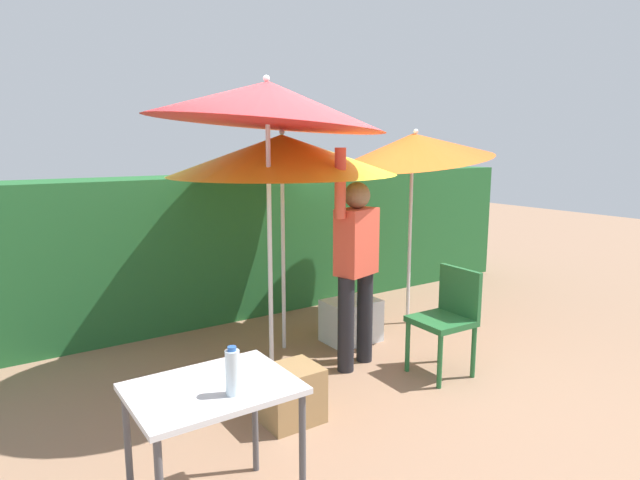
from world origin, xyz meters
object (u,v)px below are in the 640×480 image
umbrella_yellow (282,155)px  folding_table (213,402)px  umbrella_orange (414,147)px  person_vendor (356,261)px  crate_cardboard (291,394)px  bottle_water (233,372)px  cooler_box (351,321)px  chair_plastic (448,314)px  umbrella_rainbow (267,103)px

umbrella_yellow → folding_table: 2.64m
umbrella_orange → folding_table: umbrella_orange is taller
person_vendor → crate_cardboard: person_vendor is taller
umbrella_yellow → umbrella_orange: bearing=-5.5°
crate_cardboard → bottle_water: size_ratio=1.66×
cooler_box → umbrella_yellow: bearing=161.8°
cooler_box → folding_table: folding_table is taller
person_vendor → crate_cardboard: (-0.96, -0.51, -0.74)m
person_vendor → chair_plastic: (0.55, -0.54, -0.42)m
umbrella_yellow → person_vendor: bearing=-66.6°
umbrella_rainbow → crate_cardboard: umbrella_rainbow is taller
umbrella_orange → cooler_box: 1.86m
person_vendor → folding_table: person_vendor is taller
umbrella_orange → folding_table: size_ratio=2.67×
umbrella_orange → chair_plastic: 1.86m
chair_plastic → crate_cardboard: size_ratio=2.23×
umbrella_yellow → bottle_water: 2.63m
crate_cardboard → folding_table: 1.14m
umbrella_rainbow → person_vendor: size_ratio=1.31×
bottle_water → umbrella_rainbow: bearing=55.3°
umbrella_rainbow → umbrella_orange: (1.91, 0.40, -0.34)m
cooler_box → chair_plastic: bearing=-78.2°
folding_table → bottle_water: (0.05, -0.14, 0.20)m
person_vendor → bottle_water: bearing=-143.6°
chair_plastic → cooler_box: (-0.22, 1.04, -0.30)m
umbrella_orange → umbrella_rainbow: bearing=-168.2°
umbrella_rainbow → bottle_water: 2.22m
umbrella_rainbow → umbrella_yellow: (0.44, 0.54, -0.40)m
person_vendor → chair_plastic: person_vendor is taller
umbrella_orange → umbrella_yellow: (-1.47, 0.14, -0.06)m
umbrella_yellow → bottle_water: umbrella_yellow is taller
person_vendor → cooler_box: 0.94m
umbrella_rainbow → chair_plastic: (1.29, -0.70, -1.70)m
umbrella_yellow → crate_cardboard: size_ratio=5.14×
umbrella_orange → crate_cardboard: umbrella_orange is taller
umbrella_orange → chair_plastic: umbrella_orange is taller
umbrella_rainbow → cooler_box: 2.30m
umbrella_orange → bottle_water: 3.59m
cooler_box → umbrella_orange: bearing=4.6°
crate_cardboard → cooler_box: bearing=37.8°
umbrella_rainbow → umbrella_yellow: bearing=51.0°
umbrella_orange → umbrella_yellow: umbrella_orange is taller
crate_cardboard → umbrella_orange: bearing=26.6°
umbrella_rainbow → folding_table: 2.29m
umbrella_yellow → cooler_box: size_ratio=3.95×
umbrella_yellow → cooler_box: umbrella_yellow is taller
umbrella_rainbow → bottle_water: size_ratio=10.24×
crate_cardboard → person_vendor: bearing=27.9°
umbrella_rainbow → umbrella_yellow: umbrella_rainbow is taller
bottle_water → umbrella_orange: bearing=32.4°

